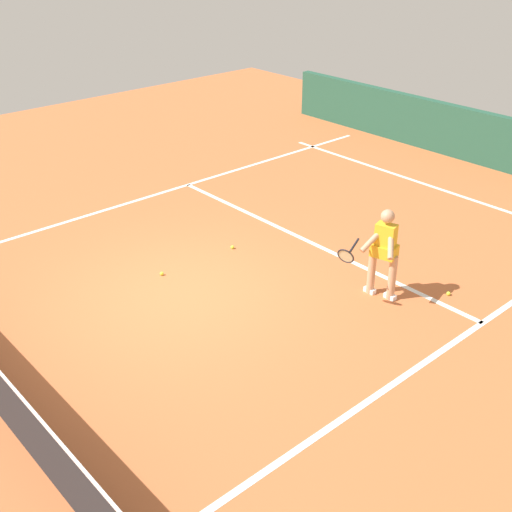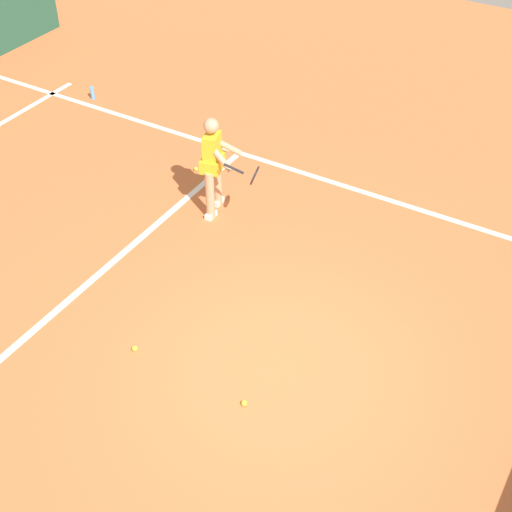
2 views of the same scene
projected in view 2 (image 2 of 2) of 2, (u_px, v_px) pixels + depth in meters
name	position (u px, v px, depth m)	size (l,w,h in m)	color
ground_plane	(281.00, 367.00, 8.83)	(24.99, 24.99, 0.00)	#C66638
service_line_marking	(88.00, 283.00, 9.99)	(7.68, 0.10, 0.01)	white
sideline_left_marking	(404.00, 205.00, 11.38)	(0.10, 17.22, 0.01)	white
tennis_player	(214.00, 163.00, 10.73)	(0.66, 1.07, 1.55)	tan
tennis_ball_near	(196.00, 169.00, 12.10)	(0.07, 0.07, 0.07)	#D1E533
tennis_ball_mid	(135.00, 349.00, 9.02)	(0.07, 0.07, 0.07)	#D1E533
tennis_ball_far	(244.00, 403.00, 8.37)	(0.07, 0.07, 0.07)	#D1E533
water_bottle	(92.00, 93.00, 13.96)	(0.07, 0.07, 0.24)	#4C9EE5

